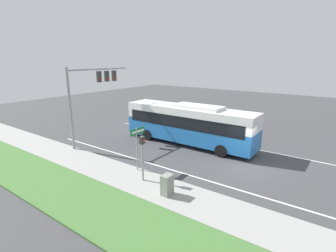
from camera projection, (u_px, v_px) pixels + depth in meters
ground_plane at (242, 164)px, 18.00m from camera, size 80.00×80.00×0.00m
sidewalk at (197, 203)px, 13.13m from camera, size 2.80×80.00×0.12m
grass_verge at (158, 237)px, 10.63m from camera, size 3.60×80.00×0.10m
lane_divider_near at (220, 184)px, 15.18m from camera, size 0.14×30.00×0.01m
lane_divider_far at (259, 150)px, 20.81m from camera, size 0.14×30.00×0.01m
bus at (189, 123)px, 21.80m from camera, size 2.59×11.44×3.43m
signal_gantry at (92, 88)px, 21.28m from camera, size 6.15×0.41×6.45m
pedestrian_signal at (142, 151)px, 14.98m from camera, size 0.28×0.34×2.81m
street_sign at (137, 141)px, 16.46m from camera, size 1.28×0.08×2.91m
utility_cabinet at (167, 185)px, 13.66m from camera, size 0.63×0.46×1.12m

